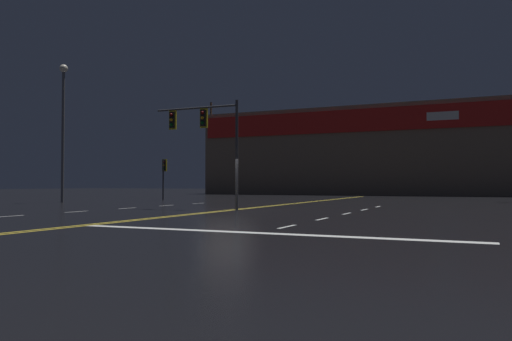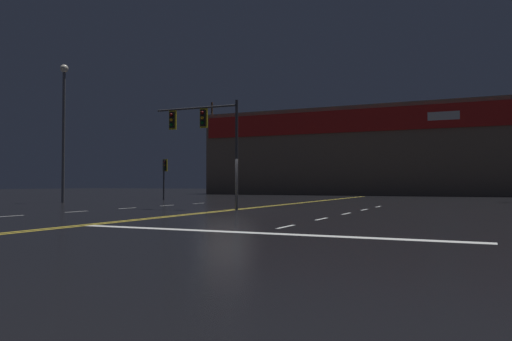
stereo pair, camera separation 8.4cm
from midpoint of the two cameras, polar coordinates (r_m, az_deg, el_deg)
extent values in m
plane|color=black|center=(23.82, -3.39, -4.60)|extent=(200.00, 200.00, 0.00)
cube|color=gold|center=(23.89, -3.71, -4.59)|extent=(0.12, 60.00, 0.01)
cube|color=gold|center=(23.75, -3.07, -4.60)|extent=(0.12, 60.00, 0.01)
cube|color=silver|center=(21.89, -26.35, -4.70)|extent=(0.12, 1.40, 0.01)
cube|color=silver|center=(24.33, -19.75, -4.44)|extent=(0.12, 1.40, 0.01)
cube|color=silver|center=(27.03, -14.41, -4.19)|extent=(0.12, 1.40, 0.01)
cube|color=silver|center=(29.91, -10.07, -3.96)|extent=(0.12, 1.40, 0.01)
cube|color=silver|center=(32.94, -6.51, -3.75)|extent=(0.12, 1.40, 0.01)
cube|color=silver|center=(14.86, 3.58, -6.42)|extent=(0.12, 1.40, 0.01)
cube|color=silver|center=(18.26, 7.62, -5.51)|extent=(0.12, 1.40, 0.01)
cube|color=silver|center=(21.72, 10.38, -4.86)|extent=(0.12, 1.40, 0.01)
cube|color=silver|center=(25.22, 12.37, -4.39)|extent=(0.12, 1.40, 0.01)
cube|color=silver|center=(28.75, 13.88, -4.03)|extent=(0.12, 1.40, 0.01)
cube|color=silver|center=(12.94, 0.25, -7.15)|extent=(11.18, 0.40, 0.01)
cylinder|color=#38383D|center=(24.38, -2.13, 1.80)|extent=(0.14, 0.14, 5.39)
cylinder|color=#38383D|center=(25.76, -6.79, 7.10)|extent=(4.65, 0.10, 0.10)
cube|color=black|center=(25.45, -5.90, 5.97)|extent=(0.28, 0.24, 0.84)
cube|color=gold|center=(25.45, -5.90, 5.97)|extent=(0.42, 0.08, 0.99)
sphere|color=#500705|center=(25.35, -6.08, 6.58)|extent=(0.17, 0.17, 0.17)
sphere|color=orange|center=(25.31, -6.08, 6.01)|extent=(0.17, 0.17, 0.17)
sphere|color=#084513|center=(25.28, -6.08, 5.45)|extent=(0.17, 0.17, 0.17)
cube|color=black|center=(26.43, -9.40, 5.70)|extent=(0.28, 0.24, 0.84)
cube|color=gold|center=(26.43, -9.40, 5.70)|extent=(0.42, 0.08, 0.99)
sphere|color=#500705|center=(26.33, -9.59, 6.28)|extent=(0.17, 0.17, 0.17)
sphere|color=orange|center=(26.30, -9.59, 5.74)|extent=(0.17, 0.17, 0.17)
sphere|color=#084513|center=(26.27, -9.59, 5.20)|extent=(0.17, 0.17, 0.17)
cylinder|color=#38383D|center=(40.88, -10.44, -1.03)|extent=(0.13, 0.13, 3.26)
cube|color=black|center=(41.05, -10.29, 0.59)|extent=(0.28, 0.24, 0.84)
cube|color=gold|center=(41.05, -10.29, 0.59)|extent=(0.42, 0.08, 0.99)
sphere|color=#500705|center=(40.93, -10.42, 0.95)|extent=(0.17, 0.17, 0.17)
sphere|color=orange|center=(40.92, -10.42, 0.60)|extent=(0.17, 0.17, 0.17)
sphere|color=#084513|center=(40.91, -10.42, 0.25)|extent=(0.17, 0.17, 0.17)
cylinder|color=#59595E|center=(36.99, -21.08, 3.65)|extent=(0.20, 0.20, 9.12)
sphere|color=silver|center=(37.71, -21.01, 10.82)|extent=(0.56, 0.56, 0.56)
cube|color=#7A6651|center=(62.20, 14.12, 2.05)|extent=(42.83, 10.00, 10.28)
cube|color=red|center=(57.52, 13.18, 5.68)|extent=(41.97, 0.20, 2.57)
cube|color=white|center=(56.50, 20.68, 5.87)|extent=(3.20, 0.16, 0.90)
cylinder|color=#4C3828|center=(65.06, -5.03, 2.57)|extent=(0.26, 0.26, 11.91)
cube|color=#4C3828|center=(65.66, -5.02, 7.24)|extent=(2.20, 0.12, 0.12)
camera|label=1|loc=(0.04, -89.91, 0.00)|focal=35.00mm
camera|label=2|loc=(0.04, 90.09, 0.00)|focal=35.00mm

